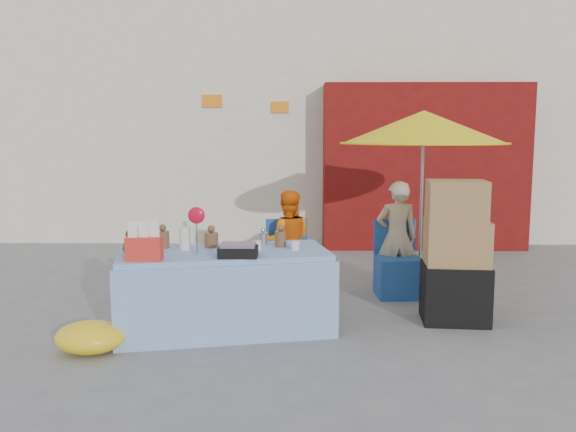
{
  "coord_description": "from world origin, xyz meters",
  "views": [
    {
      "loc": [
        0.2,
        -5.51,
        1.83
      ],
      "look_at": [
        0.09,
        0.6,
        1.0
      ],
      "focal_mm": 38.0,
      "sensor_mm": 36.0,
      "label": 1
    }
  ],
  "objects_px": {
    "chair_right": "(398,274)",
    "umbrella": "(424,128)",
    "vendor_beige": "(397,237)",
    "market_table": "(224,289)",
    "box_stack": "(456,257)",
    "vendor_orange": "(288,242)",
    "chair_left": "(287,273)"
  },
  "relations": [
    {
      "from": "box_stack",
      "to": "chair_right",
      "type": "bearing_deg",
      "value": 113.11
    },
    {
      "from": "chair_right",
      "to": "box_stack",
      "type": "xyz_separation_m",
      "value": [
        0.4,
        -0.94,
        0.38
      ]
    },
    {
      "from": "vendor_beige",
      "to": "market_table",
      "type": "bearing_deg",
      "value": 33.2
    },
    {
      "from": "chair_left",
      "to": "vendor_beige",
      "type": "distance_m",
      "value": 1.32
    },
    {
      "from": "market_table",
      "to": "box_stack",
      "type": "bearing_deg",
      "value": -4.53
    },
    {
      "from": "vendor_orange",
      "to": "chair_right",
      "type": "bearing_deg",
      "value": 170.33
    },
    {
      "from": "chair_left",
      "to": "umbrella",
      "type": "relative_size",
      "value": 0.41
    },
    {
      "from": "umbrella",
      "to": "box_stack",
      "type": "xyz_separation_m",
      "value": [
        0.1,
        -1.22,
        -1.25
      ]
    },
    {
      "from": "market_table",
      "to": "vendor_beige",
      "type": "relative_size",
      "value": 1.62
    },
    {
      "from": "umbrella",
      "to": "chair_right",
      "type": "bearing_deg",
      "value": -136.64
    },
    {
      "from": "vendor_beige",
      "to": "umbrella",
      "type": "xyz_separation_m",
      "value": [
        0.3,
        0.15,
        1.24
      ]
    },
    {
      "from": "market_table",
      "to": "umbrella",
      "type": "xyz_separation_m",
      "value": [
        2.12,
        1.51,
        1.5
      ]
    },
    {
      "from": "market_table",
      "to": "umbrella",
      "type": "distance_m",
      "value": 3.01
    },
    {
      "from": "umbrella",
      "to": "vendor_orange",
      "type": "bearing_deg",
      "value": -174.47
    },
    {
      "from": "chair_left",
      "to": "vendor_beige",
      "type": "height_order",
      "value": "vendor_beige"
    },
    {
      "from": "umbrella",
      "to": "market_table",
      "type": "bearing_deg",
      "value": -144.57
    },
    {
      "from": "market_table",
      "to": "chair_left",
      "type": "height_order",
      "value": "market_table"
    },
    {
      "from": "chair_right",
      "to": "umbrella",
      "type": "height_order",
      "value": "umbrella"
    },
    {
      "from": "chair_right",
      "to": "vendor_beige",
      "type": "xyz_separation_m",
      "value": [
        0.0,
        0.13,
        0.39
      ]
    },
    {
      "from": "vendor_orange",
      "to": "vendor_beige",
      "type": "xyz_separation_m",
      "value": [
        1.25,
        0.0,
        0.05
      ]
    },
    {
      "from": "market_table",
      "to": "box_stack",
      "type": "height_order",
      "value": "box_stack"
    },
    {
      "from": "chair_right",
      "to": "box_stack",
      "type": "height_order",
      "value": "box_stack"
    },
    {
      "from": "chair_left",
      "to": "vendor_orange",
      "type": "distance_m",
      "value": 0.36
    },
    {
      "from": "vendor_orange",
      "to": "box_stack",
      "type": "bearing_deg",
      "value": 143.43
    },
    {
      "from": "vendor_orange",
      "to": "umbrella",
      "type": "distance_m",
      "value": 2.03
    },
    {
      "from": "vendor_beige",
      "to": "umbrella",
      "type": "distance_m",
      "value": 1.29
    },
    {
      "from": "chair_left",
      "to": "vendor_orange",
      "type": "height_order",
      "value": "vendor_orange"
    },
    {
      "from": "chair_left",
      "to": "vendor_orange",
      "type": "bearing_deg",
      "value": 86.05
    },
    {
      "from": "chair_right",
      "to": "box_stack",
      "type": "distance_m",
      "value": 1.09
    },
    {
      "from": "chair_left",
      "to": "umbrella",
      "type": "height_order",
      "value": "umbrella"
    },
    {
      "from": "umbrella",
      "to": "box_stack",
      "type": "height_order",
      "value": "umbrella"
    },
    {
      "from": "chair_left",
      "to": "box_stack",
      "type": "relative_size",
      "value": 0.61
    }
  ]
}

